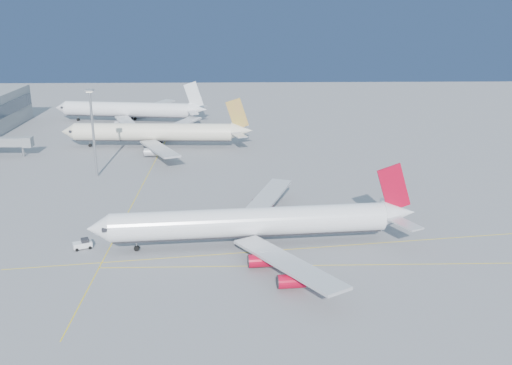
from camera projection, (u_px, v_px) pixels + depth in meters
name	position (u px, v px, depth m)	size (l,w,h in m)	color
ground	(291.00, 238.00, 129.32)	(500.00, 500.00, 0.00)	slate
jet_bridge	(1.00, 142.00, 193.92)	(23.60, 3.60, 6.90)	gray
taxiway_lines	(227.00, 228.00, 134.99)	(118.86, 140.00, 0.02)	yellow
airliner_virgin	(257.00, 222.00, 124.04)	(72.14, 64.54, 17.79)	white
airliner_etihad	(157.00, 132.00, 206.30)	(69.65, 64.36, 18.19)	beige
airliner_third	(130.00, 110.00, 248.02)	(68.22, 62.37, 18.32)	white
pushback_tug	(83.00, 244.00, 123.69)	(4.38, 3.56, 2.21)	white
light_mast	(93.00, 126.00, 169.26)	(2.30, 2.30, 26.55)	gray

